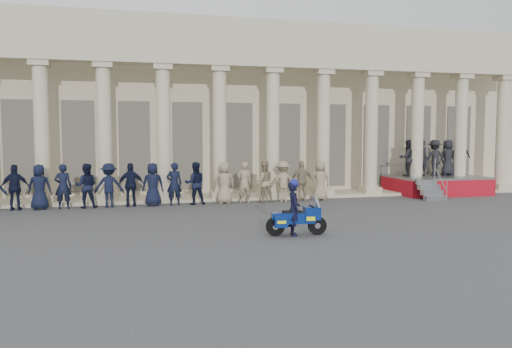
% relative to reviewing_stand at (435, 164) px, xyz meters
% --- Properties ---
extents(ground, '(90.00, 90.00, 0.00)m').
position_rel_reviewing_stand_xyz_m(ground, '(-12.85, -8.05, -1.58)').
color(ground, '#404043').
rests_on(ground, ground).
extents(building, '(40.00, 12.50, 9.00)m').
position_rel_reviewing_stand_xyz_m(building, '(-12.85, 6.69, 2.95)').
color(building, '#BCB08D').
rests_on(building, ground).
extents(officer_rank, '(19.95, 0.72, 1.89)m').
position_rel_reviewing_stand_xyz_m(officer_rank, '(-16.56, -1.18, -0.63)').
color(officer_rank, black).
rests_on(officer_rank, ground).
extents(reviewing_stand, '(4.66, 4.37, 2.85)m').
position_rel_reviewing_stand_xyz_m(reviewing_stand, '(0.00, 0.00, 0.00)').
color(reviewing_stand, gray).
rests_on(reviewing_stand, ground).
extents(motorcycle, '(1.90, 0.82, 1.22)m').
position_rel_reviewing_stand_xyz_m(motorcycle, '(-10.64, -8.84, -1.05)').
color(motorcycle, black).
rests_on(motorcycle, ground).
extents(rider, '(0.46, 0.65, 1.75)m').
position_rel_reviewing_stand_xyz_m(rider, '(-10.74, -8.83, -0.71)').
color(rider, black).
rests_on(rider, ground).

